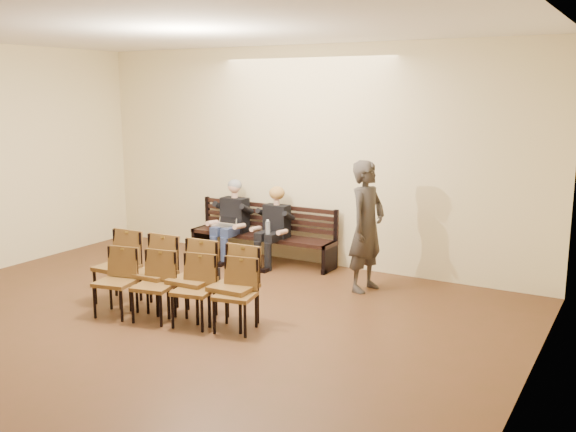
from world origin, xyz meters
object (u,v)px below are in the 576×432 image
laptop (223,227)px  seated_man (232,220)px  bench (262,248)px  seated_woman (274,230)px  bag (204,278)px  water_bottle (268,235)px  passerby (367,217)px  chair_row_back (173,289)px  chair_row_front (172,277)px

laptop → seated_man: bearing=83.5°
bench → seated_man: (-0.52, -0.12, 0.43)m
seated_woman → bag: size_ratio=2.97×
seated_woman → water_bottle: size_ratio=4.83×
passerby → chair_row_back: (-1.50, -2.39, -0.64)m
seated_man → passerby: passerby is taller
laptop → chair_row_front: (0.94, -2.44, -0.10)m
seated_woman → chair_row_back: (0.31, -2.87, -0.15)m
passerby → bag: bearing=126.5°
seated_man → chair_row_front: bearing=-71.0°
water_bottle → bag: size_ratio=0.62×
seated_woman → passerby: passerby is taller
laptop → water_bottle: bearing=1.4°
bag → chair_row_front: size_ratio=0.17×
seated_man → chair_row_back: 3.09m
chair_row_back → bench: bearing=90.4°
laptop → bag: size_ratio=0.90×
chair_row_front → bag: bearing=104.9°
seated_woman → chair_row_front: bearing=-88.3°
seated_man → laptop: 0.19m
water_bottle → chair_row_back: bearing=-84.7°
water_bottle → bench: bearing=132.5°
seated_man → seated_woman: bearing=0.0°
water_bottle → chair_row_back: chair_row_back is taller
seated_woman → chair_row_back: 2.89m
laptop → bag: (0.62, -1.36, -0.43)m
water_bottle → chair_row_back: (0.24, -2.58, -0.14)m
water_bottle → bag: water_bottle is taller
seated_woman → chair_row_front: size_ratio=0.50×
seated_man → chair_row_back: size_ratio=0.63×
seated_man → passerby: size_ratio=0.62×
seated_woman → laptop: seated_woman is taller
seated_man → seated_woman: seated_man is taller
chair_row_front → chair_row_back: bearing=-50.2°
bench → chair_row_back: 3.06m
seated_man → bag: (0.57, -1.53, -0.51)m
bench → bag: bench is taller
seated_woman → chair_row_back: size_ratio=0.56×
bench → chair_row_front: bearing=-82.0°
laptop → passerby: (2.68, -0.31, 0.49)m
passerby → laptop: bearing=92.9°
laptop → water_bottle: 0.95m
laptop → chair_row_front: bearing=-60.1°
seated_woman → chair_row_front: 2.61m
water_bottle → chair_row_front: bearing=-89.8°
seated_man → water_bottle: 0.94m
passerby → seated_woman: bearing=84.7°
laptop → passerby: 2.74m
water_bottle → seated_man: bearing=161.9°
seated_man → water_bottle: seated_man is taller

